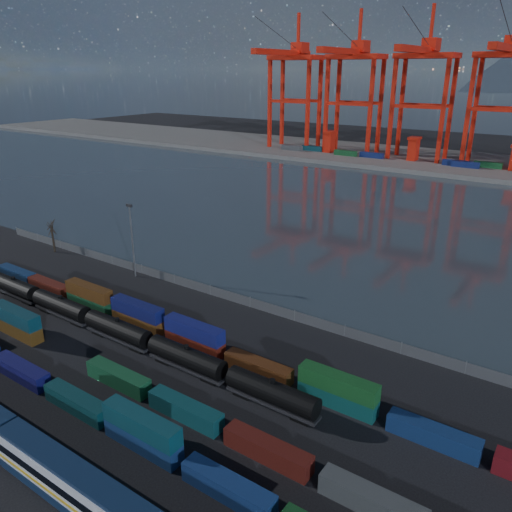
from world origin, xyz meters
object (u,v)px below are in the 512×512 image
Objects in this scene: passenger_train at (81,492)px; tanker_string at (88,317)px; gantry_cranes at (464,69)px; bare_tree at (53,236)px.

tanker_string is (-31.99, 25.76, -0.54)m from passenger_train.
tanker_string is 202.99m from gantry_cranes.
tanker_string is 10.68× the size of bare_tree.
gantry_cranes is at bearing 73.86° from bare_tree.
gantry_cranes is (51.41, 177.67, 39.33)m from bare_tree.
gantry_cranes is (11.13, 198.41, 41.44)m from tanker_string.
passenger_train is at bearing -32.76° from bare_tree.
passenger_train is at bearing -84.68° from gantry_cranes.
passenger_train is 0.85× the size of tanker_string.
gantry_cranes reaches higher than bare_tree.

